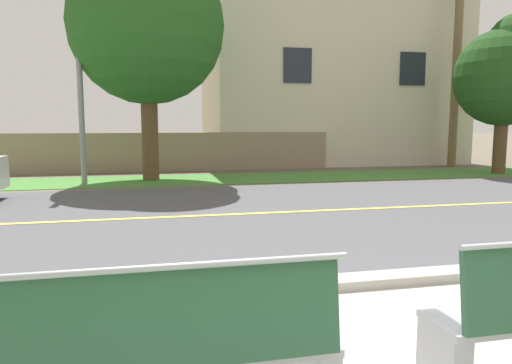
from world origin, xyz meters
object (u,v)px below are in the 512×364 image
object	(u,v)px
bench_left	(156,354)
shade_tree_left	(509,70)
shade_tree_far_left	(152,14)
streetlamp	(79,43)

from	to	relation	value
bench_left	shade_tree_left	bearing A→B (deg)	43.78
shade_tree_left	shade_tree_far_left	bearing A→B (deg)	176.77
shade_tree_left	streetlamp	bearing A→B (deg)	178.47
streetlamp	shade_tree_far_left	world-z (taller)	shade_tree_far_left
shade_tree_far_left	shade_tree_left	xyz separation A→B (m)	(11.69, -0.66, -1.38)
shade_tree_far_left	shade_tree_left	bearing A→B (deg)	-3.23
bench_left	shade_tree_left	size ratio (longest dim) A/B	0.38
shade_tree_far_left	shade_tree_left	size ratio (longest dim) A/B	1.39
streetlamp	shade_tree_left	world-z (taller)	streetlamp
bench_left	streetlamp	size ratio (longest dim) A/B	0.30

